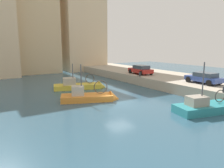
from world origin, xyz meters
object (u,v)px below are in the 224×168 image
(fishing_boat_yellow, at_px, (81,88))
(parked_car_red, at_px, (141,70))
(mooring_bollard_mid, at_px, (224,90))
(parked_car_blue, at_px, (204,78))
(mooring_bollard_north, at_px, (140,75))
(fishing_boat_teal, at_px, (209,110))
(fishing_boat_orange, at_px, (91,99))

(fishing_boat_yellow, distance_m, parked_car_red, 9.87)
(mooring_bollard_mid, bearing_deg, fishing_boat_yellow, 119.71)
(parked_car_blue, relative_size, mooring_bollard_north, 7.21)
(fishing_boat_teal, height_order, fishing_boat_yellow, fishing_boat_teal)
(fishing_boat_yellow, xyz_separation_m, parked_car_red, (9.71, -0.11, 1.76))
(fishing_boat_orange, distance_m, mooring_bollard_north, 10.37)
(fishing_boat_teal, height_order, parked_car_red, fishing_boat_teal)
(fishing_boat_teal, distance_m, parked_car_red, 15.15)
(parked_car_blue, relative_size, parked_car_red, 0.94)
(fishing_boat_yellow, distance_m, mooring_bollard_mid, 16.18)
(fishing_boat_orange, bearing_deg, mooring_bollard_mid, -40.08)
(fishing_boat_yellow, height_order, parked_car_red, fishing_boat_yellow)
(fishing_boat_yellow, relative_size, parked_car_red, 1.63)
(fishing_boat_teal, distance_m, parked_car_blue, 7.18)
(fishing_boat_orange, bearing_deg, parked_car_red, 27.99)
(parked_car_blue, xyz_separation_m, mooring_bollard_north, (-2.65, 8.10, -0.38))
(fishing_boat_orange, height_order, fishing_boat_yellow, fishing_boat_orange)
(parked_car_blue, height_order, mooring_bollard_north, parked_car_blue)
(fishing_boat_teal, height_order, mooring_bollard_north, fishing_boat_teal)
(parked_car_red, relative_size, mooring_bollard_north, 7.68)
(fishing_boat_orange, relative_size, mooring_bollard_mid, 11.09)
(fishing_boat_orange, relative_size, parked_car_blue, 1.54)
(fishing_boat_yellow, relative_size, parked_car_blue, 1.73)
(fishing_boat_orange, xyz_separation_m, mooring_bollard_mid, (9.46, -7.96, 1.36))
(parked_car_red, bearing_deg, parked_car_blue, -84.68)
(mooring_bollard_mid, distance_m, mooring_bollard_north, 12.00)
(parked_car_red, bearing_deg, fishing_boat_orange, -152.01)
(mooring_bollard_mid, bearing_deg, parked_car_red, 82.96)
(fishing_boat_orange, height_order, mooring_bollard_north, fishing_boat_orange)
(mooring_bollard_mid, bearing_deg, parked_car_blue, 55.80)
(fishing_boat_orange, bearing_deg, parked_car_blue, -18.55)
(fishing_boat_yellow, xyz_separation_m, mooring_bollard_mid, (7.99, -14.01, 1.35))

